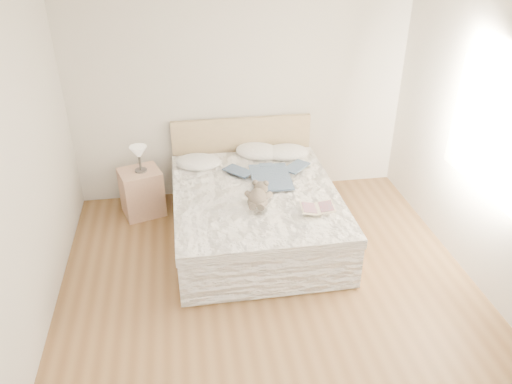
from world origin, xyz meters
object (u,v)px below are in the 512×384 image
bed (254,210)px  teddy_bear (257,203)px  nightstand (142,192)px  photo_book (204,165)px  table_lamp (139,154)px  childrens_book (318,208)px

bed → teddy_bear: size_ratio=6.21×
bed → teddy_bear: bearing=-94.8°
nightstand → bed: bearing=-27.9°
nightstand → photo_book: bearing=-7.5°
table_lamp → teddy_bear: 1.60m
nightstand → table_lamp: (0.02, -0.00, 0.50)m
nightstand → teddy_bear: bearing=-41.6°
photo_book → table_lamp: bearing=-176.8°
nightstand → childrens_book: (1.78, -1.23, 0.35)m
table_lamp → childrens_book: bearing=-35.0°
photo_book → teddy_bear: size_ratio=0.90×
table_lamp → childrens_book: (1.76, -1.23, -0.15)m
photo_book → childrens_book: bearing=-37.0°
photo_book → teddy_bear: (0.46, -0.97, 0.02)m
bed → teddy_bear: bed is taller
photo_book → teddy_bear: teddy_bear is taller
teddy_bear → bed: bearing=98.7°
bed → photo_book: bed is taller
bed → table_lamp: bearing=151.8°
teddy_bear → childrens_book: bearing=-2.2°
table_lamp → childrens_book: size_ratio=0.89×
table_lamp → photo_book: 0.75m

